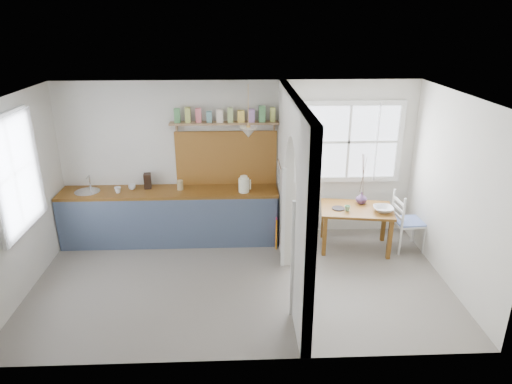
{
  "coord_description": "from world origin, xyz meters",
  "views": [
    {
      "loc": [
        -0.02,
        -5.6,
        3.53
      ],
      "look_at": [
        0.23,
        0.36,
        1.21
      ],
      "focal_mm": 32.0,
      "sensor_mm": 36.0,
      "label": 1
    }
  ],
  "objects_px": {
    "kettle": "(244,184)",
    "chair_right": "(409,221)",
    "dining_table": "(355,228)",
    "vase": "(361,198)",
    "chair_left": "(300,223)"
  },
  "relations": [
    {
      "from": "dining_table",
      "to": "kettle",
      "type": "relative_size",
      "value": 4.08
    },
    {
      "from": "kettle",
      "to": "vase",
      "type": "bearing_deg",
      "value": 17.94
    },
    {
      "from": "chair_left",
      "to": "kettle",
      "type": "height_order",
      "value": "kettle"
    },
    {
      "from": "chair_left",
      "to": "kettle",
      "type": "distance_m",
      "value": 1.1
    },
    {
      "from": "chair_left",
      "to": "dining_table",
      "type": "bearing_deg",
      "value": 79.02
    },
    {
      "from": "kettle",
      "to": "vase",
      "type": "xyz_separation_m",
      "value": [
        1.89,
        -0.06,
        -0.25
      ]
    },
    {
      "from": "kettle",
      "to": "chair_right",
      "type": "bearing_deg",
      "value": 12.94
    },
    {
      "from": "dining_table",
      "to": "chair_right",
      "type": "relative_size",
      "value": 1.16
    },
    {
      "from": "chair_right",
      "to": "kettle",
      "type": "height_order",
      "value": "kettle"
    },
    {
      "from": "chair_right",
      "to": "dining_table",
      "type": "bearing_deg",
      "value": 82.19
    },
    {
      "from": "vase",
      "to": "chair_right",
      "type": "bearing_deg",
      "value": -19.32
    },
    {
      "from": "chair_left",
      "to": "vase",
      "type": "height_order",
      "value": "vase"
    },
    {
      "from": "dining_table",
      "to": "chair_right",
      "type": "bearing_deg",
      "value": 5.27
    },
    {
      "from": "dining_table",
      "to": "kettle",
      "type": "bearing_deg",
      "value": -179.47
    },
    {
      "from": "dining_table",
      "to": "vase",
      "type": "xyz_separation_m",
      "value": [
        0.12,
        0.2,
        0.44
      ]
    }
  ]
}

